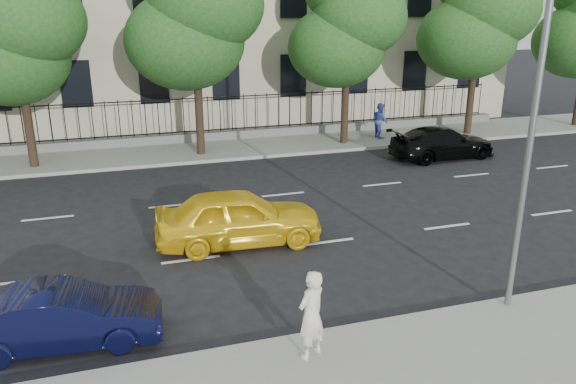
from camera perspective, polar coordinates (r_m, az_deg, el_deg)
name	(u,v)px	position (r m, az deg, el deg)	size (l,w,h in m)	color
ground	(364,280)	(14.47, 7.69, -8.87)	(120.00, 120.00, 0.00)	black
near_sidewalk	(453,372)	(11.49, 16.46, -17.13)	(60.00, 4.00, 0.15)	gray
far_sidewalk	(240,148)	(26.97, -4.86, 4.52)	(60.00, 4.00, 0.15)	gray
lane_markings	(303,215)	(18.48, 1.52, -2.39)	(49.60, 4.62, 0.01)	silver
iron_fence	(233,129)	(28.46, -5.65, 6.43)	(30.00, 0.50, 2.20)	slate
street_light	(521,79)	(12.80, 22.55, 10.55)	(0.25, 3.32, 8.05)	slate
tree_b	(15,24)	(25.14, -25.98, 15.06)	(5.53, 5.12, 8.97)	#382619
tree_c	(194,9)	(25.18, -9.51, 17.91)	(5.89, 5.50, 9.80)	#382619
tree_d	(347,21)	(27.11, 6.02, 16.88)	(5.34, 4.94, 8.84)	#382619
tree_e	(478,12)	(30.54, 18.77, 16.91)	(5.71, 5.31, 9.46)	#382619
yellow_taxi	(239,217)	(16.17, -5.02, -2.57)	(1.91, 4.75, 1.62)	yellow
navy_sedan	(63,317)	(12.45, -21.87, -11.69)	(1.35, 3.87, 1.28)	black
black_sedan	(442,143)	(26.08, 15.41, 4.85)	(1.98, 4.87, 1.41)	black
woman_near	(311,315)	(10.87, 2.37, -12.34)	(0.66, 0.43, 1.81)	white
pedestrian_far	(380,120)	(28.82, 9.35, 7.20)	(0.85, 0.66, 1.75)	#35499A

